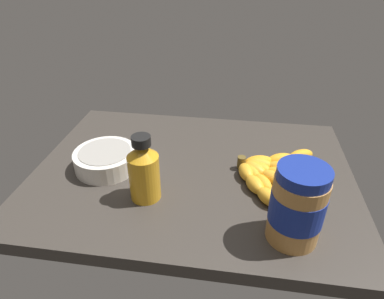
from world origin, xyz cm
name	(u,v)px	position (x,y,z in cm)	size (l,w,h in cm)	color
ground_plane	(193,175)	(0.00, 0.00, -1.54)	(75.81, 56.28, 3.09)	#38332D
banana_bunch	(272,173)	(18.71, -0.79, 1.56)	(19.52, 23.56, 3.30)	gold
peanut_butter_jar	(297,206)	(21.26, -18.46, 7.57)	(9.61, 9.61, 15.47)	#BF8442
honey_bottle	(144,170)	(-8.56, -11.16, 6.86)	(6.52, 6.52, 14.90)	gold
small_bowl	(106,159)	(-20.88, -2.02, 2.41)	(15.00, 15.00, 4.69)	silver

